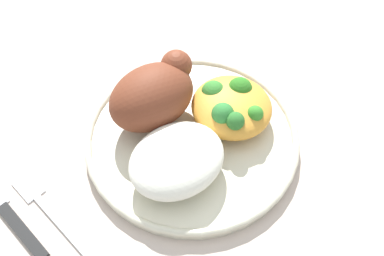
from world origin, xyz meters
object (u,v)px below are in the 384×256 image
(roasted_chicken, at_px, (154,94))
(fork, at_px, (52,213))
(rice_pile, at_px, (177,160))
(knife, at_px, (2,206))
(plate, at_px, (192,137))
(mac_cheese_with_broccoli, at_px, (231,105))

(roasted_chicken, distance_m, fork, 0.17)
(rice_pile, bearing_deg, roasted_chicken, 71.09)
(fork, bearing_deg, rice_pile, -19.40)
(rice_pile, xyz_separation_m, knife, (-0.17, 0.09, -0.03))
(roasted_chicken, distance_m, rice_pile, 0.08)
(plate, relative_size, rice_pile, 2.34)
(roasted_chicken, height_order, mac_cheese_with_broccoli, roasted_chicken)
(mac_cheese_with_broccoli, bearing_deg, fork, 173.79)
(rice_pile, distance_m, knife, 0.19)
(knife, bearing_deg, fork, -46.46)
(plate, bearing_deg, roasted_chicken, 108.25)
(roasted_chicken, relative_size, rice_pile, 1.07)
(mac_cheese_with_broccoli, xyz_separation_m, knife, (-0.26, 0.06, -0.03))
(roasted_chicken, height_order, rice_pile, roasted_chicken)
(fork, distance_m, knife, 0.05)
(plate, distance_m, mac_cheese_with_broccoli, 0.06)
(roasted_chicken, xyz_separation_m, mac_cheese_with_broccoli, (0.07, -0.06, -0.02))
(fork, bearing_deg, knife, 133.54)
(rice_pile, relative_size, knife, 0.55)
(rice_pile, relative_size, fork, 0.74)
(roasted_chicken, relative_size, mac_cheese_with_broccoli, 1.20)
(rice_pile, xyz_separation_m, mac_cheese_with_broccoli, (0.09, 0.02, -0.00))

